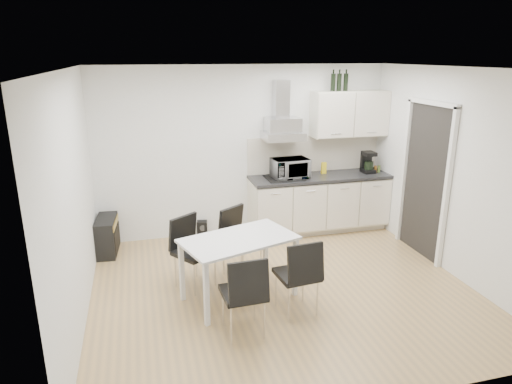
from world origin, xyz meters
TOP-DOWN VIEW (x-y plane):
  - ground at (0.00, 0.00)m, footprint 4.50×4.50m
  - wall_back at (0.00, 2.00)m, footprint 4.50×0.10m
  - wall_front at (0.00, -2.00)m, footprint 4.50×0.10m
  - wall_left at (-2.25, 0.00)m, footprint 0.10×4.00m
  - wall_right at (2.25, 0.00)m, footprint 0.10×4.00m
  - ceiling at (0.00, 0.00)m, footprint 4.50×4.50m
  - doorway at (2.21, 0.55)m, footprint 0.08×1.04m
  - kitchenette at (1.19, 1.73)m, footprint 2.22×0.64m
  - dining_table at (-0.55, -0.06)m, footprint 1.42×1.08m
  - chair_far_left at (-1.01, 0.34)m, footprint 0.65×0.66m
  - chair_far_right at (-0.38, 0.51)m, footprint 0.64×0.66m
  - chair_near_left at (-0.66, -0.75)m, footprint 0.46×0.52m
  - chair_near_right at (-0.01, -0.51)m, footprint 0.49×0.54m
  - guitar_amp at (-2.10, 1.65)m, footprint 0.32×0.65m
  - floor_speaker at (-0.70, 1.90)m, footprint 0.18×0.16m

SIDE VIEW (x-z plane):
  - ground at x=0.00m, z-range 0.00..0.00m
  - floor_speaker at x=-0.70m, z-range 0.00..0.26m
  - guitar_amp at x=-2.10m, z-range 0.00..0.52m
  - chair_far_left at x=-1.01m, z-range 0.00..0.88m
  - chair_far_right at x=-0.38m, z-range 0.00..0.88m
  - chair_near_left at x=-0.66m, z-range 0.00..0.88m
  - chair_near_right at x=-0.01m, z-range 0.00..0.88m
  - dining_table at x=-0.55m, z-range 0.28..1.03m
  - kitchenette at x=1.19m, z-range -0.43..2.09m
  - doorway at x=2.21m, z-range 0.00..2.10m
  - wall_back at x=0.00m, z-range 0.00..2.60m
  - wall_front at x=0.00m, z-range 0.00..2.60m
  - wall_left at x=-2.25m, z-range 0.00..2.60m
  - wall_right at x=2.25m, z-range 0.00..2.60m
  - ceiling at x=0.00m, z-range 2.60..2.60m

